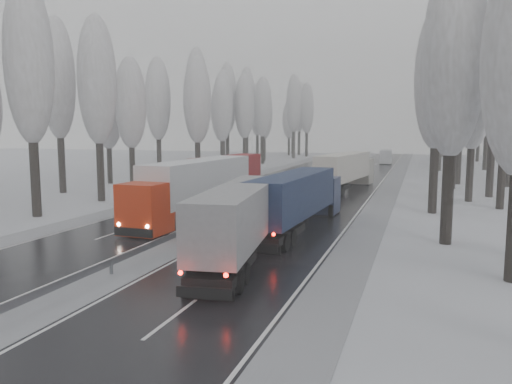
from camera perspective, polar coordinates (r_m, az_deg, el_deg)
The scene contains 58 objects.
ground at distance 21.42m, azimuth -22.36°, elevation -11.64°, with size 260.00×260.00×0.00m, color silver.
carriageway_right at distance 46.49m, azimuth 7.92°, elevation -1.21°, with size 7.50×200.00×0.03m, color black.
carriageway_left at distance 49.44m, azimuth -4.14°, elevation -0.67°, with size 7.50×200.00×0.03m, color black.
median_slush at distance 47.70m, azimuth 1.71°, elevation -0.93°, with size 3.00×200.00×0.04m, color gray.
shoulder_right at distance 45.88m, azimuth 14.01°, elevation -1.46°, with size 2.40×200.00×0.04m, color gray.
shoulder_left at distance 51.51m, azimuth -9.23°, elevation -0.42°, with size 2.40×200.00×0.04m, color gray.
median_guardrail at distance 47.61m, azimuth 1.70°, elevation -0.24°, with size 0.12×200.00×0.76m.
tree_16 at distance 31.24m, azimuth 21.69°, elevation 13.93°, with size 3.60×3.60×16.53m.
tree_18 at distance 42.51m, azimuth 20.07°, elevation 12.10°, with size 3.60×3.60×16.58m.
tree_19 at distance 46.85m, azimuth 26.71°, elevation 9.70°, with size 3.60×3.60×14.57m.
tree_20 at distance 50.75m, azimuth 23.66°, elevation 10.43°, with size 3.60×3.60×15.71m.
tree_21 at distance 55.10m, azimuth 25.73°, elevation 11.95°, with size 3.60×3.60×18.62m.
tree_22 at distance 61.08m, azimuth 21.93°, elevation 9.94°, with size 3.60×3.60×15.86m.
tree_23 at distance 65.65m, azimuth 27.19°, elevation 8.15°, with size 3.60×3.60×13.55m.
tree_24 at distance 66.76m, azimuth 22.53°, elevation 12.17°, with size 3.60×3.60×20.49m.
tree_26 at distance 76.85m, azimuth 21.68°, elevation 10.66°, with size 3.60×3.60×18.78m.
tree_27 at distance 81.46m, azimuth 26.59°, elevation 9.66°, with size 3.60×3.60×17.62m.
tree_28 at distance 87.48m, azimuth 20.48°, elevation 10.57°, with size 3.60×3.60×19.62m.
tree_29 at distance 91.94m, azimuth 25.02°, elevation 9.56°, with size 3.60×3.60×18.11m.
tree_30 at distance 97.15m, azimuth 20.37°, elevation 9.53°, with size 3.60×3.60×17.86m.
tree_31 at distance 101.52m, azimuth 23.69°, elevation 9.51°, with size 3.60×3.60×18.58m.
tree_32 at distance 104.63m, azimuth 20.26°, elevation 9.14°, with size 3.60×3.60×17.33m.
tree_33 at distance 108.70m, azimuth 21.82°, elevation 7.97°, with size 3.60×3.60×14.33m.
tree_34 at distance 111.71m, azimuth 19.68°, elevation 9.11°, with size 3.60×3.60×17.63m.
tree_35 at distance 116.27m, azimuth 24.24°, elevation 9.00°, with size 3.60×3.60×18.25m.
tree_36 at distance 121.65m, azimuth 20.23°, elevation 9.67°, with size 3.60×3.60×20.23m.
tree_37 at distance 125.94m, azimuth 23.33°, elevation 8.30°, with size 3.60×3.60×16.37m.
tree_38 at distance 132.20m, azimuth 20.80°, elevation 8.78°, with size 3.60×3.60×17.97m.
tree_39 at distance 136.29m, azimuth 21.90°, elevation 8.19°, with size 3.60×3.60×16.19m.
tree_56 at distance 42.16m, azimuth -24.52°, elevation 13.29°, with size 3.60×3.60×18.12m.
tree_58 at distance 49.22m, azimuth -17.70°, elevation 11.93°, with size 3.60×3.60×17.21m.
tree_59 at distance 57.12m, azimuth -21.71°, elevation 11.82°, with size 3.60×3.60×18.41m.
tree_60 at distance 58.56m, azimuth -14.16°, elevation 9.74°, with size 3.60×3.60×14.84m.
tree_61 at distance 65.05m, azimuth -16.58°, elevation 8.87°, with size 3.60×3.60×13.95m.
tree_62 at distance 65.15m, azimuth -6.74°, elevation 10.29°, with size 3.60×3.60×16.04m.
tree_63 at distance 72.34m, azimuth -11.16°, elevation 10.31°, with size 3.60×3.60×16.88m.
tree_64 at distance 75.09m, azimuth -6.83°, elevation 9.56°, with size 3.60×3.60×15.42m.
tree_65 at distance 79.62m, azimuth -6.80°, elevation 11.28°, with size 3.60×3.60×19.48m.
tree_66 at distance 83.87m, azimuth -3.94°, elevation 9.25°, with size 3.60×3.60×15.23m.
tree_67 at distance 88.14m, azimuth -3.80°, elevation 9.92°, with size 3.60×3.60×17.09m.
tree_68 at distance 89.66m, azimuth -1.34°, elevation 9.71°, with size 3.60×3.60×16.65m.
tree_69 at distance 95.19m, azimuth -3.31°, elevation 10.58°, with size 3.60×3.60×19.35m.
tree_70 at distance 99.14m, azimuth 0.78°, elevation 9.62°, with size 3.60×3.60×17.09m.
tree_71 at distance 104.51m, azimuth -1.08°, elevation 10.37°, with size 3.60×3.60×19.61m.
tree_72 at distance 108.78m, azimuth 0.95°, elevation 8.73°, with size 3.60×3.60×15.11m.
tree_73 at distance 113.52m, azimuth 0.16°, elevation 9.35°, with size 3.60×3.60×17.22m.
tree_74 at distance 118.25m, azimuth 4.35°, elevation 10.00°, with size 3.60×3.60×19.68m.
tree_75 at distance 124.55m, azimuth 0.67°, elevation 9.55°, with size 3.60×3.60×18.60m.
tree_76 at distance 127.11m, azimuth 5.84°, elevation 9.45°, with size 3.60×3.60×18.55m.
tree_77 at distance 132.23m, azimuth 3.80°, elevation 8.21°, with size 3.60×3.60×14.32m.
tree_78 at distance 134.34m, azimuth 4.97°, elevation 9.61°, with size 3.60×3.60×19.55m.
tree_79 at distance 138.83m, azimuth 4.23°, elevation 8.88°, with size 3.60×3.60×17.07m.
truck_grey_tarp at distance 26.31m, azimuth -1.31°, elevation -2.59°, with size 4.36×15.20×3.87m.
truck_blue_box at distance 33.47m, azimuth 4.94°, elevation -0.52°, with size 3.16×15.22×3.88m.
truck_cream_box at distance 56.31m, azimuth 10.28°, elevation 2.63°, with size 4.65×16.17×4.11m.
box_truck_distant at distance 102.64m, azimuth 14.61°, elevation 3.94°, with size 2.73×7.57×2.78m.
truck_red_white at distance 37.99m, azimuth -7.14°, elevation 0.82°, with size 3.25×17.20×4.39m.
truck_red_red at distance 52.74m, azimuth -3.88°, elevation 2.30°, with size 3.96×15.37×3.91m.
Camera 1 is at (13.45, -15.27, 6.69)m, focal length 35.00 mm.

